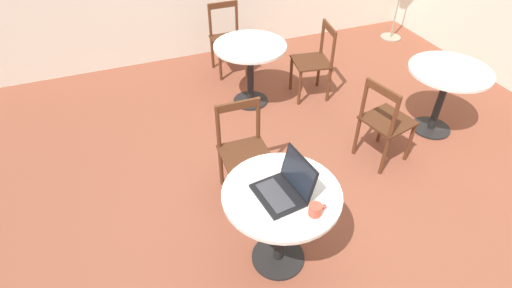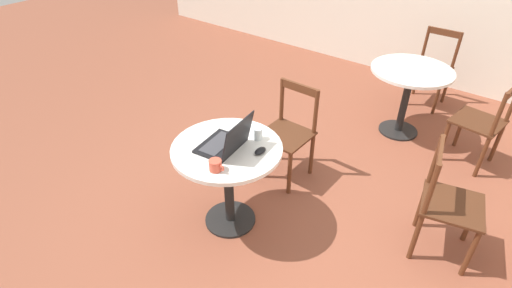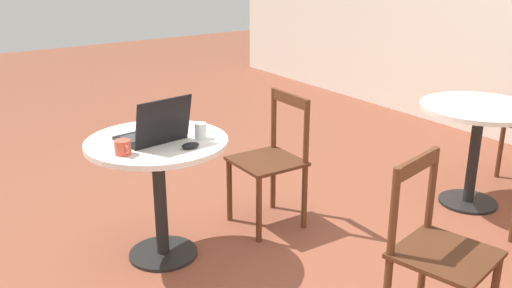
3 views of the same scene
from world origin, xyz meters
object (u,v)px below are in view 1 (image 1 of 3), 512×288
chair_mid_left (385,122)px  mouse (307,173)px  cafe_table_mid (446,83)px  chair_far_right (315,62)px  cafe_table_near (281,208)px  drinking_glass (284,162)px  laptop (284,188)px  chair_near_back (244,152)px  mug (316,210)px  chair_far_back (227,39)px  cafe_table_far (250,58)px

chair_mid_left → mouse: bearing=-151.2°
cafe_table_mid → chair_far_right: size_ratio=0.92×
cafe_table_near → chair_far_right: (1.30, 1.97, -0.13)m
chair_mid_left → drinking_glass: bearing=-158.4°
cafe_table_mid → mouse: bearing=-157.5°
laptop → drinking_glass: laptop is taller
cafe_table_mid → chair_mid_left: size_ratio=0.92×
cafe_table_near → chair_far_right: 2.37m
chair_near_back → mug: 1.07m
chair_far_back → chair_far_right: bearing=-51.5°
mouse → cafe_table_near: bearing=-158.9°
cafe_table_mid → laptop: laptop is taller
chair_near_back → laptop: bearing=-90.3°
cafe_table_mid → chair_far_back: bearing=128.8°
mug → drinking_glass: size_ratio=1.34×
cafe_table_near → mouse: mouse is taller
chair_mid_left → laptop: (-1.35, -0.72, 0.34)m
cafe_table_far → chair_near_back: size_ratio=0.92×
cafe_table_near → mouse: (0.23, 0.09, 0.17)m
chair_near_back → drinking_glass: bearing=-80.2°
chair_far_right → mug: bearing=-118.2°
laptop → mug: bearing=-64.4°
chair_far_back → laptop: 2.99m
drinking_glass → mug: bearing=-89.3°
chair_far_back → drinking_glass: (-0.45, -2.69, 0.33)m
cafe_table_near → drinking_glass: 0.31m
cafe_table_mid → chair_far_back: chair_far_back is taller
chair_far_right → mouse: 2.19m
cafe_table_far → laptop: bearing=-104.7°
chair_mid_left → drinking_glass: (-1.24, -0.49, 0.33)m
cafe_table_mid → cafe_table_far: same height
mouse → mug: size_ratio=0.85×
cafe_table_mid → mouse: mouse is taller
chair_mid_left → chair_far_right: 1.27m
cafe_table_near → chair_far_back: 2.96m
chair_near_back → chair_far_right: same height
chair_far_right → cafe_table_far: bearing=171.1°
cafe_table_near → chair_near_back: chair_near_back is taller
laptop → mouse: size_ratio=3.65×
laptop → cafe_table_mid: bearing=22.8°
cafe_table_mid → chair_far_right: chair_far_right is taller
chair_mid_left → laptop: laptop is taller
mouse → chair_far_back: bearing=83.3°
cafe_table_far → drinking_glass: bearing=-103.5°
cafe_table_far → chair_mid_left: chair_mid_left is taller
mouse → mug: (-0.11, -0.33, 0.02)m
chair_far_right → chair_far_back: size_ratio=1.00×
drinking_glass → chair_far_back: bearing=80.5°
cafe_table_near → chair_near_back: size_ratio=0.92×
cafe_table_far → chair_far_right: (0.74, -0.12, -0.13)m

